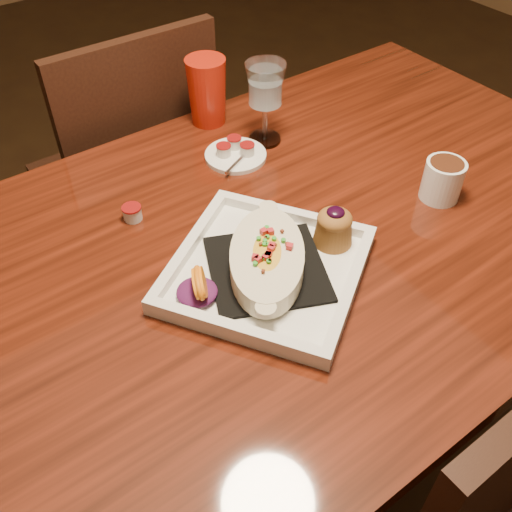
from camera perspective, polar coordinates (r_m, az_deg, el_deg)
floor at (r=1.62m, az=1.40°, el=-18.01°), size 7.00×7.00×0.00m
table at (r=1.08m, az=2.00°, el=-1.69°), size 1.50×0.90×0.75m
chair_far at (r=1.60m, az=-12.17°, el=7.86°), size 0.42×0.42×0.93m
plate at (r=0.93m, az=1.64°, el=-0.51°), size 0.41×0.41×0.08m
coffee_mug at (r=1.13m, az=18.24°, el=7.42°), size 0.10×0.07×0.08m
goblet at (r=1.20m, az=0.94°, el=16.34°), size 0.08×0.08×0.17m
saucer at (r=1.20m, az=-2.06°, el=10.21°), size 0.13×0.13×0.09m
creamer_loose at (r=1.06m, az=-12.27°, el=4.24°), size 0.04×0.04×0.03m
red_tumbler at (r=1.29m, az=-4.93°, el=16.08°), size 0.09×0.09×0.15m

